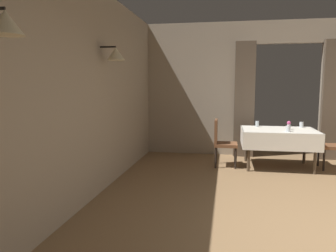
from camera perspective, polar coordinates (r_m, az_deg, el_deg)
name	(u,v)px	position (r m, az deg, el deg)	size (l,w,h in m)	color
wall_left	(56,94)	(3.88, -19.04, 5.39)	(0.49, 8.40, 3.00)	gray
wall_back	(287,89)	(7.68, 20.15, 6.10)	(6.40, 0.27, 3.00)	gray
dining_table_mid	(279,134)	(6.66, 18.82, -1.41)	(1.40, 1.06, 0.75)	#4C3D2D
chair_mid_left	(222,140)	(6.52, 9.41, -2.51)	(0.44, 0.44, 0.93)	black
flower_vase_mid	(289,125)	(6.64, 20.42, 0.16)	(0.07, 0.07, 0.17)	silver
glass_mid_b	(288,129)	(6.37, 20.32, -0.45)	(0.08, 0.08, 0.11)	silver
glass_mid_c	(301,125)	(7.11, 22.36, 0.21)	(0.08, 0.08, 0.11)	silver
glass_mid_d	(257,124)	(6.94, 15.37, 0.37)	(0.07, 0.07, 0.12)	silver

